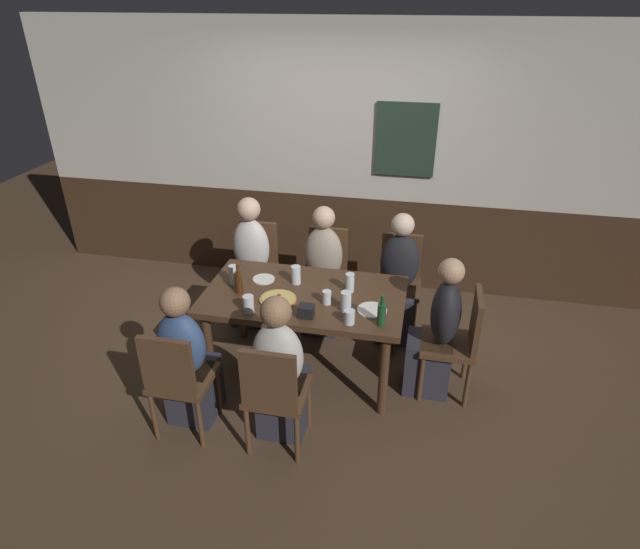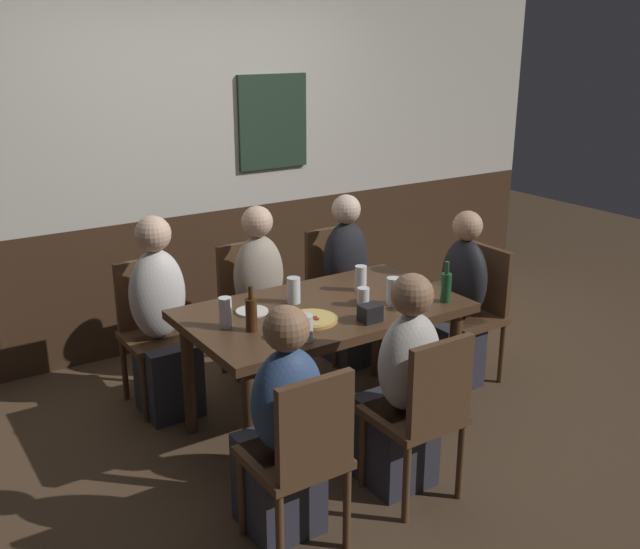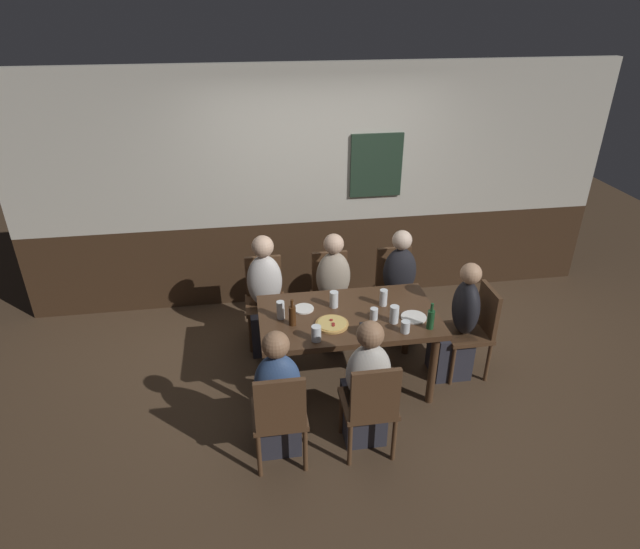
{
  "view_description": "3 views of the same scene",
  "coord_description": "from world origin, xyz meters",
  "px_view_note": "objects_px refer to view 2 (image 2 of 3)",
  "views": [
    {
      "loc": [
        0.84,
        -3.38,
        2.79
      ],
      "look_at": [
        0.14,
        -0.06,
        0.96
      ],
      "focal_mm": 29.59,
      "sensor_mm": 36.0,
      "label": 1
    },
    {
      "loc": [
        -2.11,
        -3.17,
        2.19
      ],
      "look_at": [
        0.01,
        0.04,
        0.92
      ],
      "focal_mm": 41.33,
      "sensor_mm": 36.0,
      "label": 2
    },
    {
      "loc": [
        -0.83,
        -3.77,
        3.18
      ],
      "look_at": [
        -0.23,
        0.13,
        1.08
      ],
      "focal_mm": 29.68,
      "sensor_mm": 36.0,
      "label": 3
    }
  ],
  "objects_px": {
    "beer_bottle_brown": "(251,313)",
    "chair_left_near": "(302,452)",
    "dining_table": "(323,321)",
    "person_right_far": "(349,292)",
    "chair_head_east": "(475,306)",
    "highball_clear": "(361,280)",
    "condiment_caddy": "(370,313)",
    "pint_glass_pale": "(363,298)",
    "beer_glass_tall": "(393,293)",
    "chair_left_far": "(153,324)",
    "person_mid_far": "(263,310)",
    "pizza": "(311,319)",
    "pint_glass_stout": "(294,292)",
    "beer_glass_half": "(305,329)",
    "plate_white_small": "(252,311)",
    "chair_mid_near": "(424,409)",
    "chair_right_far": "(336,284)",
    "plate_white_large": "(414,295)",
    "person_left_far": "(163,330)",
    "person_mid_near": "(402,398)",
    "person_head_east": "(457,314)",
    "person_left_near": "(283,440)",
    "tumbler_water": "(226,314)",
    "beer_bottle_green": "(446,286)",
    "pint_glass_amber": "(418,303)",
    "chair_mid_far": "(251,303)"
  },
  "relations": [
    {
      "from": "chair_right_far",
      "to": "person_mid_far",
      "type": "distance_m",
      "value": 0.69
    },
    {
      "from": "chair_right_far",
      "to": "condiment_caddy",
      "type": "relative_size",
      "value": 8.0
    },
    {
      "from": "chair_right_far",
      "to": "pizza",
      "type": "bearing_deg",
      "value": -130.2
    },
    {
      "from": "dining_table",
      "to": "person_right_far",
      "type": "relative_size",
      "value": 1.32
    },
    {
      "from": "chair_left_near",
      "to": "person_left_near",
      "type": "xyz_separation_m",
      "value": [
        0.0,
        0.16,
        -0.02
      ]
    },
    {
      "from": "chair_right_far",
      "to": "pint_glass_pale",
      "type": "bearing_deg",
      "value": -116.45
    },
    {
      "from": "condiment_caddy",
      "to": "highball_clear",
      "type": "bearing_deg",
      "value": 59.53
    },
    {
      "from": "person_left_near",
      "to": "pint_glass_pale",
      "type": "bearing_deg",
      "value": 34.03
    },
    {
      "from": "chair_head_east",
      "to": "tumbler_water",
      "type": "xyz_separation_m",
      "value": [
        -1.76,
        0.03,
        0.31
      ]
    },
    {
      "from": "pizza",
      "to": "pint_glass_stout",
      "type": "distance_m",
      "value": 0.3
    },
    {
      "from": "chair_right_far",
      "to": "person_right_far",
      "type": "distance_m",
      "value": 0.16
    },
    {
      "from": "person_left_far",
      "to": "person_mid_far",
      "type": "distance_m",
      "value": 0.68
    },
    {
      "from": "pint_glass_amber",
      "to": "plate_white_small",
      "type": "distance_m",
      "value": 0.91
    },
    {
      "from": "person_head_east",
      "to": "beer_glass_tall",
      "type": "relative_size",
      "value": 7.46
    },
    {
      "from": "person_mid_near",
      "to": "pint_glass_stout",
      "type": "relative_size",
      "value": 7.68
    },
    {
      "from": "pint_glass_stout",
      "to": "highball_clear",
      "type": "xyz_separation_m",
      "value": [
        0.44,
        -0.04,
        -0.0
      ]
    },
    {
      "from": "person_head_east",
      "to": "plate_white_small",
      "type": "bearing_deg",
      "value": 174.17
    },
    {
      "from": "highball_clear",
      "to": "beer_bottle_brown",
      "type": "height_order",
      "value": "beer_bottle_brown"
    },
    {
      "from": "beer_bottle_brown",
      "to": "highball_clear",
      "type": "bearing_deg",
      "value": 12.92
    },
    {
      "from": "chair_mid_near",
      "to": "plate_white_small",
      "type": "height_order",
      "value": "chair_mid_near"
    },
    {
      "from": "person_right_far",
      "to": "person_left_far",
      "type": "xyz_separation_m",
      "value": [
        -1.35,
        0.0,
        0.02
      ]
    },
    {
      "from": "person_left_far",
      "to": "beer_bottle_brown",
      "type": "distance_m",
      "value": 0.86
    },
    {
      "from": "chair_head_east",
      "to": "pint_glass_pale",
      "type": "height_order",
      "value": "chair_head_east"
    },
    {
      "from": "chair_left_near",
      "to": "beer_glass_half",
      "type": "xyz_separation_m",
      "value": [
        0.35,
        0.52,
        0.3
      ]
    },
    {
      "from": "beer_glass_half",
      "to": "plate_white_small",
      "type": "bearing_deg",
      "value": 94.68
    },
    {
      "from": "pint_glass_amber",
      "to": "pint_glass_stout",
      "type": "bearing_deg",
      "value": 136.5
    },
    {
      "from": "dining_table",
      "to": "chair_head_east",
      "type": "height_order",
      "value": "chair_head_east"
    },
    {
      "from": "chair_left_near",
      "to": "condiment_caddy",
      "type": "xyz_separation_m",
      "value": [
        0.76,
        0.55,
        0.29
      ]
    },
    {
      "from": "pint_glass_stout",
      "to": "condiment_caddy",
      "type": "height_order",
      "value": "pint_glass_stout"
    },
    {
      "from": "person_mid_near",
      "to": "person_head_east",
      "type": "xyz_separation_m",
      "value": [
        1.02,
        0.7,
        -0.0
      ]
    },
    {
      "from": "beer_glass_half",
      "to": "plate_white_large",
      "type": "relative_size",
      "value": 0.6
    },
    {
      "from": "person_left_near",
      "to": "beer_bottle_brown",
      "type": "relative_size",
      "value": 4.65
    },
    {
      "from": "highball_clear",
      "to": "plate_white_large",
      "type": "height_order",
      "value": "highball_clear"
    },
    {
      "from": "person_right_far",
      "to": "beer_bottle_green",
      "type": "height_order",
      "value": "person_right_far"
    },
    {
      "from": "chair_mid_far",
      "to": "pizza",
      "type": "relative_size",
      "value": 3.17
    },
    {
      "from": "person_mid_near",
      "to": "plate_white_large",
      "type": "bearing_deg",
      "value": 45.94
    },
    {
      "from": "beer_bottle_green",
      "to": "beer_bottle_brown",
      "type": "height_order",
      "value": "beer_bottle_brown"
    },
    {
      "from": "chair_right_far",
      "to": "chair_head_east",
      "type": "bearing_deg",
      "value": -59.37
    },
    {
      "from": "beer_bottle_brown",
      "to": "chair_left_near",
      "type": "bearing_deg",
      "value": -103.33
    },
    {
      "from": "beer_glass_half",
      "to": "dining_table",
      "type": "bearing_deg",
      "value": 45.58
    },
    {
      "from": "person_right_far",
      "to": "beer_glass_tall",
      "type": "height_order",
      "value": "person_right_far"
    },
    {
      "from": "highball_clear",
      "to": "condiment_caddy",
      "type": "bearing_deg",
      "value": -120.47
    },
    {
      "from": "person_left_near",
      "to": "pint_glass_amber",
      "type": "relative_size",
      "value": 11.04
    },
    {
      "from": "pint_glass_pale",
      "to": "condiment_caddy",
      "type": "distance_m",
      "value": 0.23
    },
    {
      "from": "chair_head_east",
      "to": "person_right_far",
      "type": "xyz_separation_m",
      "value": [
        -0.51,
        0.7,
        -0.01
      ]
    },
    {
      "from": "chair_left_far",
      "to": "person_mid_far",
      "type": "xyz_separation_m",
      "value": [
        0.68,
        -0.16,
        -0.0
      ]
    },
    {
      "from": "person_left_far",
      "to": "pizza",
      "type": "xyz_separation_m",
      "value": [
        0.51,
        -0.84,
        0.24
      ]
    },
    {
      "from": "chair_left_near",
      "to": "chair_right_far",
      "type": "height_order",
      "value": "same"
    },
    {
      "from": "person_left_near",
      "to": "condiment_caddy",
      "type": "distance_m",
      "value": 0.91
    },
    {
      "from": "chair_mid_near",
      "to": "pint_glass_pale",
      "type": "xyz_separation_m",
      "value": [
        0.2,
        0.75,
        0.29
      ]
    }
  ]
}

